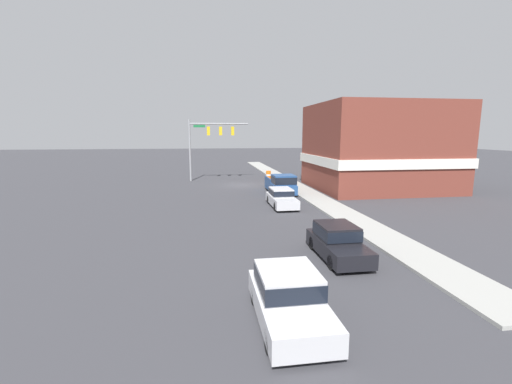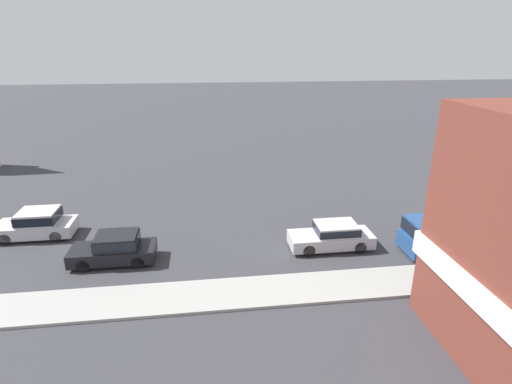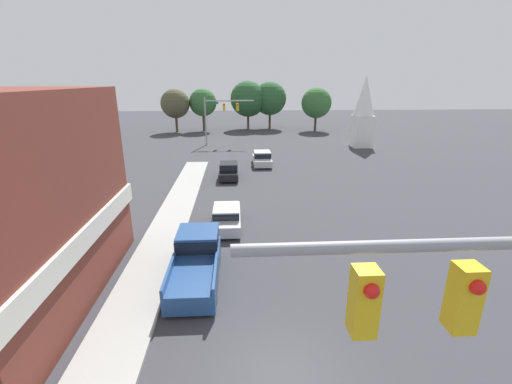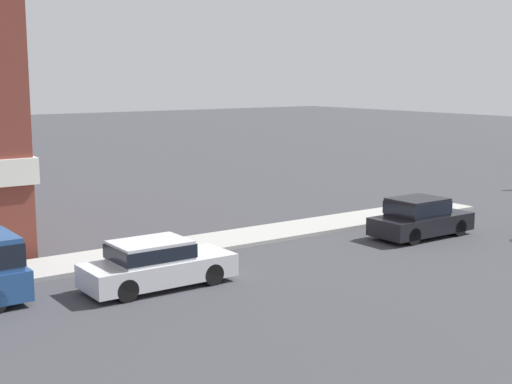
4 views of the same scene
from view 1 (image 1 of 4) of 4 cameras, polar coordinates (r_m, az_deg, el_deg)
name	(u,v)px [view 1 (image 1 of 4)]	position (r m, az deg, el deg)	size (l,w,h in m)	color
ground_plane	(241,185)	(38.66, -2.52, 1.16)	(200.00, 200.00, 0.00)	#38383D
sidewalk_curb	(290,183)	(39.65, 5.70, 1.43)	(2.40, 60.00, 0.14)	#9E9E99
near_signal_assembly	(209,136)	(42.49, -7.78, 9.24)	(7.20, 0.49, 7.43)	gray
car_lead	(281,197)	(27.22, 4.26, -0.86)	(1.75, 4.54, 1.44)	black
car_oncoming	(289,295)	(10.97, 5.45, -16.80)	(1.94, 4.32, 1.61)	black
car_second_ahead	(337,241)	(16.52, 13.41, -7.89)	(1.78, 4.23, 1.56)	black
pickup_truck_parked	(281,184)	(32.97, 4.25, 1.33)	(2.10, 5.46, 1.95)	black
construction_barrel	(268,175)	(43.07, 2.08, 2.81)	(0.62, 0.62, 1.13)	orange
corner_brick_building	(378,148)	(38.09, 19.70, 6.89)	(13.37, 11.80, 8.74)	brown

